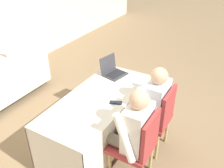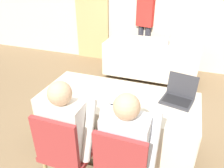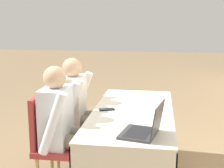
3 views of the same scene
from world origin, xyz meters
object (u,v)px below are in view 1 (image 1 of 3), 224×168
Objects in this scene: chair_near_right at (157,117)px; laptop at (113,71)px; person_white_shirt at (150,104)px; cell_phone at (116,103)px; person_checkered_shirt at (130,130)px; water_bottle at (7,51)px; chair_near_left at (138,144)px.

laptop is at bearing -112.34° from chair_near_right.
laptop is at bearing -115.22° from person_white_shirt.
cell_phone is at bearing -51.10° from person_white_shirt.
person_white_shirt is (0.27, -0.33, -0.06)m from cell_phone.
laptop is 1.13m from person_checkered_shirt.
chair_near_right is (-0.33, -0.81, -0.26)m from laptop.
water_bottle is 0.22× the size of person_checkered_shirt.
laptop reaches higher than cell_phone.
person_white_shirt is at bearing -180.00° from person_checkered_shirt.
person_checkered_shirt is (-0.88, -0.71, -0.11)m from laptop.
chair_near_left is at bearing -125.31° from laptop.
laptop is 0.30× the size of person_checkered_shirt.
person_white_shirt reaches higher than chair_near_right.
chair_near_right is at bearing -89.77° from water_bottle.
person_checkered_shirt is (0.00, 0.10, 0.16)m from chair_near_left.
water_bottle is at bearing -89.77° from chair_near_right.
chair_near_left is 1.00× the size of chair_near_right.
chair_near_right is (0.54, 0.00, 0.00)m from chair_near_left.
person_checkered_shirt reaches higher than chair_near_right.
water_bottle is (0.25, 2.13, 0.11)m from cell_phone.
chair_near_left is (-0.53, -2.57, -0.33)m from water_bottle.
person_white_shirt is at bearing -73.57° from cell_phone.
chair_near_left is at bearing 0.00° from chair_near_right.
water_bottle is 0.28× the size of chair_near_right.
chair_near_left is 0.78× the size of person_white_shirt.
person_white_shirt reaches higher than water_bottle.
water_bottle is at bearing 112.99° from laptop.
person_white_shirt reaches higher than cell_phone.
person_checkered_shirt and person_white_shirt have the same top height.
person_white_shirt is at bearing -169.19° from chair_near_left.
person_checkered_shirt is (-0.28, -0.33, -0.06)m from cell_phone.
laptop is at bearing 9.92° from cell_phone.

